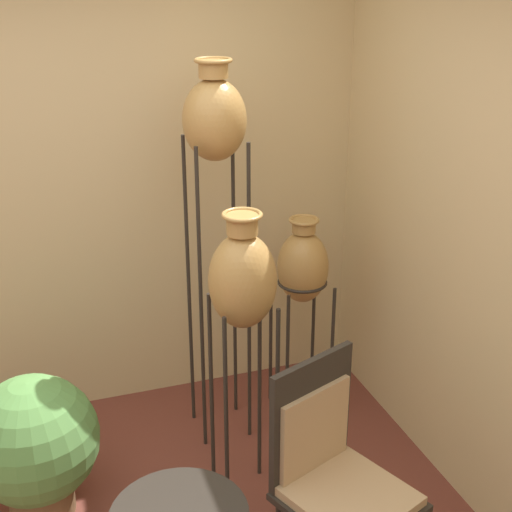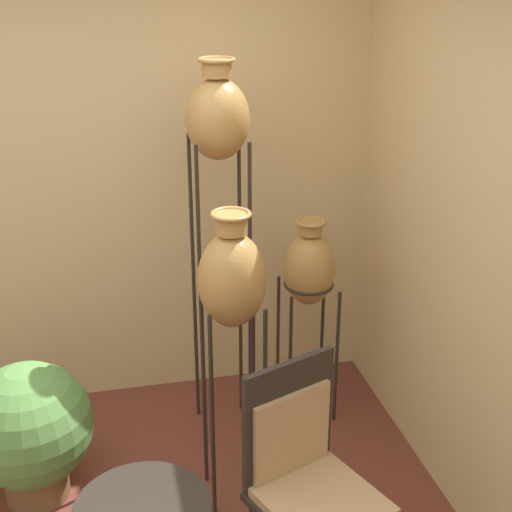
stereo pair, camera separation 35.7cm
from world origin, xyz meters
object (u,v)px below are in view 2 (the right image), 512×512
Objects in this scene: vase_stand_tall at (218,128)px; potted_plant at (30,429)px; vase_stand_medium at (232,283)px; chair at (308,474)px; vase_stand_short at (309,271)px.

vase_stand_tall is 1.72m from potted_plant.
chair is at bearing -72.96° from vase_stand_medium.
vase_stand_tall is 1.38× the size of vase_stand_medium.
chair is at bearing -35.19° from potted_plant.
vase_stand_medium is at bearing -131.66° from vase_stand_short.
chair is (-0.36, -1.23, -0.33)m from vase_stand_short.
vase_stand_tall is at bearing 84.99° from vase_stand_medium.
vase_stand_tall is 1.67m from chair.
vase_stand_medium is 2.06× the size of potted_plant.
chair reaches higher than potted_plant.
vase_stand_short reaches higher than chair.
chair is 1.41× the size of potted_plant.
vase_stand_tall is at bearing 74.57° from chair.
potted_plant is (-1.01, -0.38, -1.33)m from vase_stand_tall.
vase_stand_tall is at bearing 20.61° from potted_plant.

